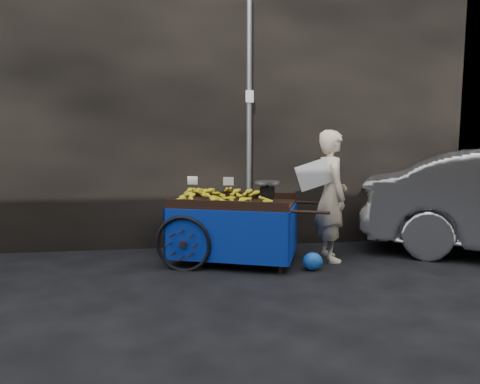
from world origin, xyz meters
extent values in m
plane|color=black|center=(0.00, 0.00, 0.00)|extent=(80.00, 80.00, 0.00)
cube|color=black|center=(-1.00, 2.60, 2.50)|extent=(11.00, 2.00, 5.00)
cylinder|color=slate|center=(0.30, 1.30, 2.00)|extent=(0.08, 0.08, 4.00)
cube|color=white|center=(0.30, 1.25, 2.40)|extent=(0.12, 0.02, 0.18)
cube|color=black|center=(-0.02, 0.65, 0.84)|extent=(1.93, 1.55, 0.06)
cube|color=black|center=(0.15, 1.12, 0.91)|extent=(1.59, 0.61, 0.10)
cube|color=black|center=(-0.18, 0.19, 0.91)|extent=(1.59, 0.61, 0.10)
cube|color=black|center=(0.53, 0.01, 0.42)|extent=(0.07, 0.07, 0.84)
cube|color=black|center=(0.81, 0.80, 0.42)|extent=(0.07, 0.07, 0.84)
cylinder|color=black|center=(0.87, -0.11, 0.84)|extent=(0.51, 0.22, 0.04)
cylinder|color=black|center=(1.16, 0.67, 0.84)|extent=(0.51, 0.22, 0.04)
torus|color=black|center=(-0.75, 0.32, 0.37)|extent=(0.75, 0.32, 0.78)
torus|color=black|center=(-0.36, 1.38, 0.37)|extent=(0.75, 0.32, 0.78)
cylinder|color=black|center=(-0.56, 0.85, 0.37)|extent=(0.45, 1.12, 0.05)
cube|color=#08299B|center=(-0.20, 0.15, 0.48)|extent=(1.62, 0.61, 0.71)
cube|color=#08299B|center=(0.17, 1.15, 0.48)|extent=(1.62, 0.61, 0.71)
cube|color=#08299B|center=(-0.81, 0.94, 0.48)|extent=(0.39, 1.03, 0.71)
cube|color=#08299B|center=(0.78, 0.36, 0.48)|extent=(0.39, 1.03, 0.71)
cube|color=black|center=(0.44, 0.54, 1.01)|extent=(0.23, 0.20, 0.17)
cylinder|color=silver|center=(0.44, 0.54, 1.16)|extent=(0.46, 0.46, 0.03)
cube|color=white|center=(-0.60, 0.74, 1.18)|extent=(0.14, 0.06, 0.12)
cube|color=white|center=(-0.11, 0.56, 1.18)|extent=(0.14, 0.06, 0.12)
imported|color=beige|center=(1.39, 0.57, 0.95)|extent=(0.46, 0.69, 1.89)
cube|color=silver|center=(1.11, 0.45, 1.27)|extent=(0.59, 0.06, 0.50)
ellipsoid|color=blue|center=(0.99, 0.09, 0.12)|extent=(0.27, 0.22, 0.25)
camera|label=1|loc=(-0.83, -5.88, 1.86)|focal=35.00mm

